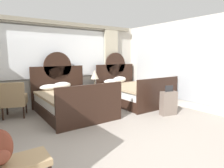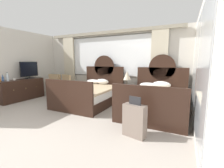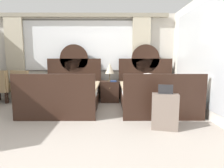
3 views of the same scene
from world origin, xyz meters
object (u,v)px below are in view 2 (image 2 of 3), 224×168
(bottle_spirit_blue, at_px, (3,79))
(bottle_water_clear, at_px, (8,78))
(bed_near_mirror, at_px, (155,101))
(armchair_by_window_left, at_px, (70,85))
(armchair_by_window_right, at_px, (57,84))
(table_lamp_on_nightstand, at_px, (127,76))
(dresser_minibar, at_px, (22,90))
(cup_on_dresser, at_px, (14,79))
(tv_flatscreen, at_px, (29,70))
(armchair_by_window_centre, at_px, (58,84))
(bed_near_window, at_px, (90,94))
(nightstand_between_beds, at_px, (127,95))
(suitcase_on_floor, at_px, (134,120))
(book_on_nightstand, at_px, (129,86))

(bottle_spirit_blue, bearing_deg, bottle_water_clear, 51.60)
(bed_near_mirror, height_order, armchair_by_window_left, bed_near_mirror)
(armchair_by_window_left, height_order, armchair_by_window_right, same)
(table_lamp_on_nightstand, distance_m, dresser_minibar, 4.11)
(dresser_minibar, xyz_separation_m, cup_on_dresser, (0.07, -0.28, 0.44))
(bottle_water_clear, xyz_separation_m, armchair_by_window_right, (0.58, 1.73, -0.44))
(bed_near_mirror, height_order, tv_flatscreen, bed_near_mirror)
(bed_near_mirror, bearing_deg, cup_on_dresser, -168.78)
(cup_on_dresser, bearing_deg, bottle_spirit_blue, -106.41)
(armchair_by_window_centre, distance_m, armchair_by_window_right, 0.01)
(bed_near_window, relative_size, nightstand_between_beds, 3.63)
(tv_flatscreen, height_order, armchair_by_window_right, tv_flatscreen)
(bottle_water_clear, distance_m, suitcase_on_floor, 4.84)
(table_lamp_on_nightstand, xyz_separation_m, dresser_minibar, (-3.84, -1.35, -0.59))
(bed_near_window, relative_size, bottle_water_clear, 7.05)
(bed_near_mirror, height_order, armchair_by_window_centre, bed_near_mirror)
(cup_on_dresser, bearing_deg, bed_near_mirror, 11.22)
(bottle_spirit_blue, relative_size, suitcase_on_floor, 0.28)
(bed_near_mirror, distance_m, suitcase_on_floor, 1.62)
(bottle_spirit_blue, distance_m, cup_on_dresser, 0.35)
(bed_near_window, height_order, bottle_spirit_blue, bed_near_window)
(armchair_by_window_centre, bearing_deg, cup_on_dresser, -111.22)
(bed_near_mirror, bearing_deg, table_lamp_on_nightstand, 149.51)
(cup_on_dresser, relative_size, armchair_by_window_centre, 0.12)
(armchair_by_window_left, xyz_separation_m, armchair_by_window_right, (-0.72, -0.00, 0.00))
(table_lamp_on_nightstand, relative_size, armchair_by_window_left, 0.58)
(table_lamp_on_nightstand, bearing_deg, bottle_water_clear, -153.92)
(bottle_water_clear, height_order, armchair_by_window_right, bottle_water_clear)
(armchair_by_window_left, distance_m, armchair_by_window_centre, 0.70)
(bed_near_window, relative_size, bed_near_mirror, 1.00)
(bed_near_window, distance_m, bottle_water_clear, 2.97)
(table_lamp_on_nightstand, xyz_separation_m, armchair_by_window_left, (-2.49, -0.13, -0.50))
(bed_near_mirror, relative_size, tv_flatscreen, 2.93)
(armchair_by_window_left, bearing_deg, bed_near_window, -21.41)
(table_lamp_on_nightstand, height_order, dresser_minibar, table_lamp_on_nightstand)
(cup_on_dresser, bearing_deg, book_on_nightstand, 21.50)
(book_on_nightstand, distance_m, dresser_minibar, 4.15)
(bed_near_mirror, xyz_separation_m, armchair_by_window_left, (-3.61, 0.53, 0.13))
(armchair_by_window_centre, bearing_deg, book_on_nightstand, 0.50)
(tv_flatscreen, relative_size, armchair_by_window_centre, 0.80)
(nightstand_between_beds, height_order, tv_flatscreen, tv_flatscreen)
(book_on_nightstand, bearing_deg, tv_flatscreen, -167.24)
(book_on_nightstand, bearing_deg, suitcase_on_floor, -67.83)
(bed_near_window, relative_size, armchair_by_window_centre, 2.34)
(bed_near_window, height_order, cup_on_dresser, bed_near_window)
(bottle_spirit_blue, relative_size, armchair_by_window_right, 0.24)
(dresser_minibar, bearing_deg, bed_near_window, 14.30)
(nightstand_between_beds, height_order, cup_on_dresser, cup_on_dresser)
(bed_near_mirror, xyz_separation_m, tv_flatscreen, (-4.93, -0.33, 0.79))
(bottle_spirit_blue, xyz_separation_m, cup_on_dresser, (0.10, 0.33, -0.05))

